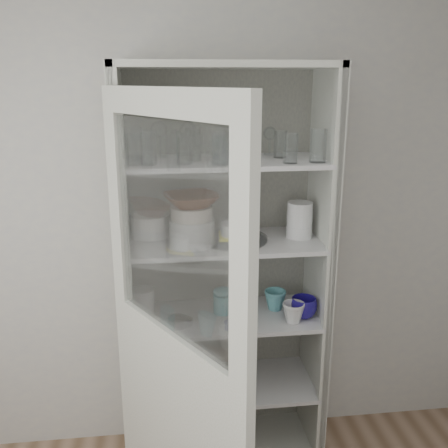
% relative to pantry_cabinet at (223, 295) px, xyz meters
% --- Properties ---
extents(wall_back, '(3.60, 0.02, 2.60)m').
position_rel_pantry_cabinet_xyz_m(wall_back, '(-0.20, 0.16, 0.36)').
color(wall_back, '#BDBDBD').
rests_on(wall_back, ground).
extents(pantry_cabinet, '(1.00, 0.45, 2.10)m').
position_rel_pantry_cabinet_xyz_m(pantry_cabinet, '(0.00, 0.00, 0.00)').
color(pantry_cabinet, '#B5B8A4').
rests_on(pantry_cabinet, floor).
extents(cupboard_door, '(0.50, 0.79, 2.00)m').
position_rel_pantry_cabinet_xyz_m(cupboard_door, '(-0.27, -0.67, -0.07)').
color(cupboard_door, '#B5B8A4').
rests_on(cupboard_door, floor).
extents(tumbler_0, '(0.09, 0.09, 0.14)m').
position_rel_pantry_cabinet_xyz_m(tumbler_0, '(-0.41, -0.17, 0.79)').
color(tumbler_0, silver).
rests_on(tumbler_0, shelf_glass).
extents(tumbler_1, '(0.09, 0.09, 0.14)m').
position_rel_pantry_cabinet_xyz_m(tumbler_1, '(-0.35, -0.17, 0.79)').
color(tumbler_1, silver).
rests_on(tumbler_1, shelf_glass).
extents(tumbler_2, '(0.08, 0.08, 0.14)m').
position_rel_pantry_cabinet_xyz_m(tumbler_2, '(-0.19, -0.18, 0.79)').
color(tumbler_2, silver).
rests_on(tumbler_2, shelf_glass).
extents(tumbler_3, '(0.07, 0.07, 0.14)m').
position_rel_pantry_cabinet_xyz_m(tumbler_3, '(-0.04, -0.22, 0.79)').
color(tumbler_3, silver).
rests_on(tumbler_3, shelf_glass).
extents(tumbler_4, '(0.09, 0.09, 0.13)m').
position_rel_pantry_cabinet_xyz_m(tumbler_4, '(-0.02, -0.21, 0.79)').
color(tumbler_4, silver).
rests_on(tumbler_4, shelf_glass).
extents(tumbler_5, '(0.08, 0.08, 0.15)m').
position_rel_pantry_cabinet_xyz_m(tumbler_5, '(0.41, -0.20, 0.80)').
color(tumbler_5, silver).
rests_on(tumbler_5, shelf_glass).
extents(tumbler_6, '(0.08, 0.08, 0.13)m').
position_rel_pantry_cabinet_xyz_m(tumbler_6, '(0.28, -0.21, 0.79)').
color(tumbler_6, silver).
rests_on(tumbler_6, shelf_glass).
extents(tumbler_7, '(0.09, 0.09, 0.15)m').
position_rel_pantry_cabinet_xyz_m(tumbler_7, '(-0.41, -0.06, 0.80)').
color(tumbler_7, silver).
rests_on(tumbler_7, shelf_glass).
extents(tumbler_8, '(0.10, 0.10, 0.15)m').
position_rel_pantry_cabinet_xyz_m(tumbler_8, '(-0.14, -0.08, 0.80)').
color(tumbler_8, silver).
rests_on(tumbler_8, shelf_glass).
extents(tumbler_9, '(0.09, 0.09, 0.13)m').
position_rel_pantry_cabinet_xyz_m(tumbler_9, '(-0.02, -0.07, 0.79)').
color(tumbler_9, silver).
rests_on(tumbler_9, shelf_glass).
extents(tumbler_10, '(0.08, 0.08, 0.14)m').
position_rel_pantry_cabinet_xyz_m(tumbler_10, '(0.03, -0.04, 0.79)').
color(tumbler_10, silver).
rests_on(tumbler_10, shelf_glass).
extents(tumbler_11, '(0.08, 0.08, 0.13)m').
position_rel_pantry_cabinet_xyz_m(tumbler_11, '(0.27, -0.04, 0.78)').
color(tumbler_11, silver).
rests_on(tumbler_11, shelf_glass).
extents(goblet_0, '(0.08, 0.08, 0.19)m').
position_rel_pantry_cabinet_xyz_m(goblet_0, '(-0.30, 0.04, 0.82)').
color(goblet_0, silver).
rests_on(goblet_0, shelf_glass).
extents(goblet_1, '(0.08, 0.08, 0.18)m').
position_rel_pantry_cabinet_xyz_m(goblet_1, '(-0.16, 0.05, 0.81)').
color(goblet_1, silver).
rests_on(goblet_1, shelf_glass).
extents(goblet_2, '(0.07, 0.07, 0.17)m').
position_rel_pantry_cabinet_xyz_m(goblet_2, '(0.10, 0.04, 0.80)').
color(goblet_2, silver).
rests_on(goblet_2, shelf_glass).
extents(goblet_3, '(0.07, 0.07, 0.15)m').
position_rel_pantry_cabinet_xyz_m(goblet_3, '(0.24, 0.06, 0.80)').
color(goblet_3, silver).
rests_on(goblet_3, shelf_glass).
extents(plate_stack_front, '(0.22, 0.22, 0.13)m').
position_rel_pantry_cabinet_xyz_m(plate_stack_front, '(-0.16, -0.11, 0.38)').
color(plate_stack_front, silver).
rests_on(plate_stack_front, shelf_plates).
extents(plate_stack_back, '(0.19, 0.19, 0.11)m').
position_rel_pantry_cabinet_xyz_m(plate_stack_back, '(-0.36, 0.05, 0.38)').
color(plate_stack_back, silver).
rests_on(plate_stack_back, shelf_plates).
extents(cream_bowl, '(0.23, 0.23, 0.06)m').
position_rel_pantry_cabinet_xyz_m(cream_bowl, '(-0.16, -0.11, 0.48)').
color(cream_bowl, beige).
rests_on(cream_bowl, plate_stack_front).
extents(terracotta_bowl, '(0.30, 0.30, 0.06)m').
position_rel_pantry_cabinet_xyz_m(terracotta_bowl, '(-0.16, -0.11, 0.54)').
color(terracotta_bowl, '#5D2D1B').
rests_on(terracotta_bowl, cream_bowl).
extents(glass_platter, '(0.42, 0.42, 0.02)m').
position_rel_pantry_cabinet_xyz_m(glass_platter, '(0.05, -0.07, 0.33)').
color(glass_platter, silver).
rests_on(glass_platter, shelf_plates).
extents(yellow_trivet, '(0.17, 0.17, 0.01)m').
position_rel_pantry_cabinet_xyz_m(yellow_trivet, '(0.05, -0.07, 0.34)').
color(yellow_trivet, yellow).
rests_on(yellow_trivet, glass_platter).
extents(white_ramekin, '(0.14, 0.14, 0.06)m').
position_rel_pantry_cabinet_xyz_m(white_ramekin, '(0.05, -0.07, 0.38)').
color(white_ramekin, silver).
rests_on(white_ramekin, yellow_trivet).
extents(grey_bowl_stack, '(0.13, 0.13, 0.18)m').
position_rel_pantry_cabinet_xyz_m(grey_bowl_stack, '(0.38, -0.06, 0.41)').
color(grey_bowl_stack, silver).
rests_on(grey_bowl_stack, shelf_plates).
extents(mug_blue, '(0.16, 0.16, 0.10)m').
position_rel_pantry_cabinet_xyz_m(mug_blue, '(0.40, -0.15, -0.03)').
color(mug_blue, navy).
rests_on(mug_blue, shelf_mugs).
extents(mug_teal, '(0.14, 0.14, 0.11)m').
position_rel_pantry_cabinet_xyz_m(mug_teal, '(0.27, -0.04, -0.03)').
color(mug_teal, teal).
rests_on(mug_teal, shelf_mugs).
extents(mug_white, '(0.13, 0.13, 0.10)m').
position_rel_pantry_cabinet_xyz_m(mug_white, '(0.33, -0.19, -0.03)').
color(mug_white, silver).
rests_on(mug_white, shelf_mugs).
extents(teal_jar, '(0.10, 0.10, 0.12)m').
position_rel_pantry_cabinet_xyz_m(teal_jar, '(-0.00, -0.04, -0.02)').
color(teal_jar, teal).
rests_on(teal_jar, shelf_mugs).
extents(measuring_cups, '(0.10, 0.10, 0.04)m').
position_rel_pantry_cabinet_xyz_m(measuring_cups, '(-0.24, -0.16, -0.06)').
color(measuring_cups, silver).
rests_on(measuring_cups, shelf_mugs).
extents(white_canister, '(0.14, 0.14, 0.14)m').
position_rel_pantry_cabinet_xyz_m(white_canister, '(-0.41, -0.01, -0.01)').
color(white_canister, silver).
rests_on(white_canister, shelf_mugs).
extents(cream_dish, '(0.32, 0.32, 0.07)m').
position_rel_pantry_cabinet_xyz_m(cream_dish, '(-0.14, -0.07, -0.44)').
color(cream_dish, beige).
rests_on(cream_dish, shelf_bot).
extents(tin_box, '(0.26, 0.23, 0.07)m').
position_rel_pantry_cabinet_xyz_m(tin_box, '(0.03, -0.08, -0.45)').
color(tin_box, gray).
rests_on(tin_box, shelf_bot).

